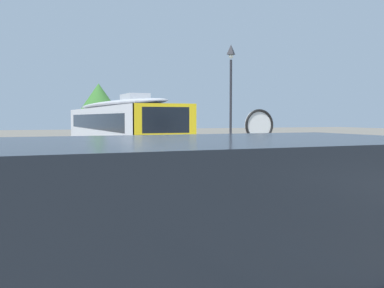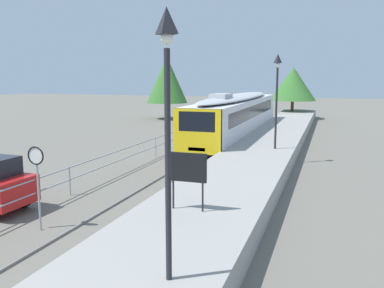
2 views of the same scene
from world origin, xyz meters
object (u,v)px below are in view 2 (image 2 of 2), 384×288
at_px(platform_lamp_mid_platform, 277,83).
at_px(speed_limit_sign, 37,167).
at_px(platform_lamp_near_end, 167,96).
at_px(platform_notice_board, 188,169).
at_px(commuter_train, 237,113).

xyz_separation_m(platform_lamp_mid_platform, speed_limit_sign, (-5.89, -13.03, -2.50)).
bearing_deg(platform_lamp_mid_platform, platform_lamp_near_end, -90.00).
relative_size(platform_lamp_near_end, platform_notice_board, 2.97).
relative_size(commuter_train, platform_lamp_near_end, 3.89).
relative_size(platform_lamp_mid_platform, speed_limit_sign, 1.91).
relative_size(commuter_train, platform_notice_board, 11.57).
height_order(commuter_train, platform_lamp_near_end, platform_lamp_near_end).
distance_m(platform_lamp_near_end, platform_notice_board, 5.07).
height_order(commuter_train, platform_notice_board, commuter_train).
xyz_separation_m(commuter_train, platform_lamp_near_end, (4.09, -24.62, 2.47)).
xyz_separation_m(commuter_train, platform_notice_board, (2.98, -20.32, 0.04)).
relative_size(platform_notice_board, speed_limit_sign, 0.64).
bearing_deg(platform_lamp_near_end, platform_notice_board, 104.36).
xyz_separation_m(commuter_train, speed_limit_sign, (-1.80, -21.31, -0.03)).
bearing_deg(commuter_train, platform_lamp_mid_platform, -63.72).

